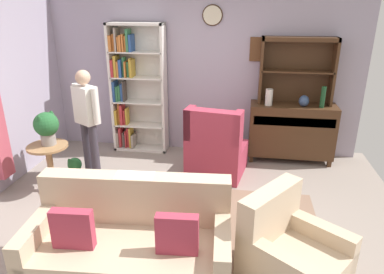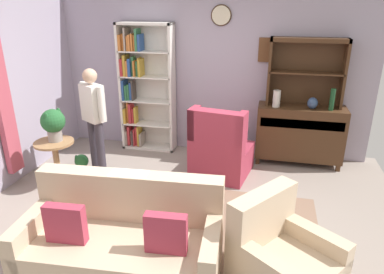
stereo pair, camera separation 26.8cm
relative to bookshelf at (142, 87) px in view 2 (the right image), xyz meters
The scene contains 18 objects.
ground_plane 2.49m from the bookshelf, 59.63° to the right, with size 5.40×4.60×0.02m, color gray.
wall_back 1.21m from the bookshelf, ahead, with size 5.00×0.09×2.80m.
area_rug 2.82m from the bookshelf, 59.17° to the right, with size 2.80×2.06×0.01m, color #846651.
bookshelf is the anchor object (origin of this frame).
sideboard 2.63m from the bookshelf, ahead, with size 1.30×0.45×0.92m.
sideboard_hutch 2.62m from the bookshelf, ahead, with size 1.10×0.26×1.00m.
vase_tall 2.18m from the bookshelf, ahead, with size 0.11×0.11×0.25m, color beige.
vase_round 2.70m from the bookshelf, ahead, with size 0.15×0.15×0.17m, color #33476B.
bottle_wine 2.96m from the bookshelf, ahead, with size 0.07×0.07×0.32m, color #194223.
couch_floral 3.16m from the bookshelf, 73.82° to the right, with size 1.85×0.97×0.90m.
armchair_floral 3.75m from the bookshelf, 51.24° to the right, with size 1.07×1.07×0.88m.
wingback_chair 1.78m from the bookshelf, 28.71° to the right, with size 0.91×0.92×1.05m.
plant_stand 1.85m from the bookshelf, 113.66° to the right, with size 0.52×0.52×0.66m.
potted_plant_large 1.69m from the bookshelf, 113.91° to the right, with size 0.32×0.32×0.44m.
potted_plant_small 1.57m from the bookshelf, 117.62° to the right, with size 0.20×0.20×0.28m.
person_reading 1.15m from the bookshelf, 106.94° to the right, with size 0.48×0.35×1.56m.
coffee_table 2.48m from the bookshelf, 64.66° to the right, with size 0.80×0.50×0.42m.
book_stack 2.34m from the bookshelf, 67.20° to the right, with size 0.19×0.16×0.05m.
Camera 2 is at (0.93, -3.52, 2.43)m, focal length 33.26 mm.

